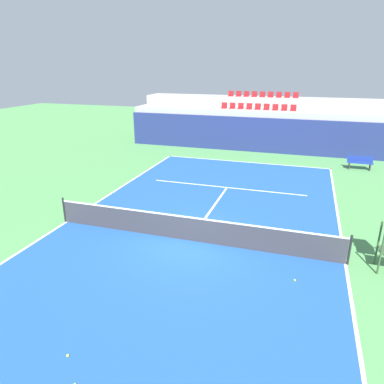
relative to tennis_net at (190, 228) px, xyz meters
name	(u,v)px	position (x,y,z in m)	size (l,w,h in m)	color
ground_plane	(190,241)	(0.00, 0.00, -0.51)	(80.00, 80.00, 0.00)	#4C8C4C
court_surface	(190,241)	(0.00, 0.00, -0.50)	(11.00, 24.00, 0.01)	#1E4C99
baseline_far	(245,162)	(0.00, 11.95, -0.50)	(11.00, 0.10, 0.00)	white
sideline_left	(67,222)	(-5.45, 0.00, -0.50)	(0.10, 24.00, 0.00)	white
sideline_right	(346,264)	(5.45, 0.00, -0.50)	(0.10, 24.00, 0.00)	white
service_line_far	(227,187)	(0.00, 6.40, -0.50)	(8.26, 0.10, 0.00)	white
centre_service_line	(212,209)	(0.00, 3.20, -0.50)	(0.10, 6.40, 0.00)	white
back_wall	(253,135)	(0.00, 15.27, 0.77)	(19.66, 0.30, 2.55)	navy
stands_tier_lower	(256,129)	(0.00, 16.62, 0.98)	(19.66, 2.40, 2.98)	#9E9E99
stands_tier_upper	(261,120)	(0.00, 19.02, 1.35)	(19.66, 2.40, 3.72)	#9E9E99
seating_row_lower	(258,108)	(0.00, 16.71, 2.59)	(5.73, 0.44, 0.44)	maroon
seating_row_upper	(262,95)	(0.00, 19.11, 3.33)	(5.73, 0.44, 0.44)	maroon
tennis_net	(190,228)	(0.00, 0.00, 0.00)	(11.08, 0.08, 1.07)	black
player_bench	(360,162)	(7.16, 12.43, 0.00)	(1.50, 0.40, 0.85)	navy
tennis_ball_0	(68,356)	(-0.86, -6.20, -0.47)	(0.07, 0.07, 0.07)	#CCE033
tennis_ball_1	(295,280)	(3.89, -1.54, -0.47)	(0.07, 0.07, 0.07)	#CCE033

